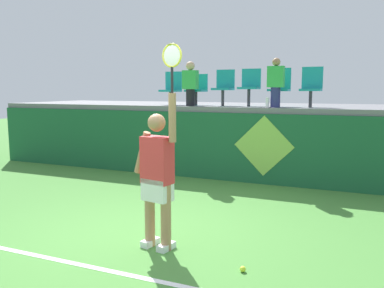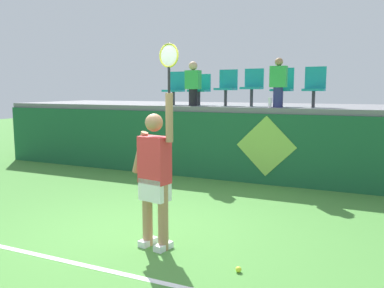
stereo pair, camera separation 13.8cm
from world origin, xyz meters
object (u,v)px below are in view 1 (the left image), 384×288
(stadium_chair_2, at_px, (224,86))
(stadium_chair_1, at_px, (197,88))
(stadium_chair_4, at_px, (280,86))
(tennis_ball, at_px, (243,269))
(stadium_chair_5, at_px, (311,85))
(tennis_player, at_px, (158,174))
(stadium_chair_3, at_px, (250,85))
(stadium_chair_0, at_px, (172,87))
(water_bottle, at_px, (267,103))
(spectator_0, at_px, (190,83))
(spectator_1, at_px, (276,82))

(stadium_chair_2, bearing_deg, stadium_chair_1, -179.52)
(stadium_chair_1, bearing_deg, stadium_chair_4, 0.27)
(tennis_ball, relative_size, stadium_chair_5, 0.08)
(tennis_player, xyz_separation_m, stadium_chair_1, (-1.42, 4.68, 1.07))
(tennis_player, bearing_deg, stadium_chair_3, 91.50)
(stadium_chair_0, height_order, stadium_chair_4, stadium_chair_4)
(water_bottle, distance_m, stadium_chair_1, 1.94)
(stadium_chair_1, distance_m, stadium_chair_2, 0.68)
(stadium_chair_0, distance_m, spectator_0, 0.80)
(stadium_chair_2, xyz_separation_m, stadium_chair_5, (1.97, 0.00, -0.00))
(tennis_player, height_order, spectator_0, spectator_0)
(stadium_chair_3, bearing_deg, spectator_1, -32.41)
(tennis_ball, height_order, stadium_chair_1, stadium_chair_1)
(stadium_chair_0, height_order, stadium_chair_5, stadium_chair_5)
(stadium_chair_0, xyz_separation_m, stadium_chair_2, (1.36, -0.00, 0.03))
(tennis_ball, height_order, spectator_1, spectator_1)
(stadium_chair_5, bearing_deg, stadium_chair_1, -179.78)
(stadium_chair_1, distance_m, spectator_0, 0.42)
(spectator_1, bearing_deg, stadium_chair_5, 32.76)
(stadium_chair_4, height_order, spectator_1, spectator_1)
(stadium_chair_0, relative_size, spectator_0, 0.81)
(tennis_ball, height_order, stadium_chair_3, stadium_chair_3)
(water_bottle, height_order, stadium_chair_0, stadium_chair_0)
(stadium_chair_1, height_order, stadium_chair_5, stadium_chair_5)
(tennis_player, height_order, stadium_chair_1, tennis_player)
(stadium_chair_1, xyz_separation_m, stadium_chair_2, (0.68, 0.01, 0.05))
(stadium_chair_5, bearing_deg, tennis_ball, -90.65)
(stadium_chair_5, distance_m, spectator_0, 2.68)
(stadium_chair_4, xyz_separation_m, spectator_1, (0.00, -0.43, 0.07))
(stadium_chair_1, relative_size, spectator_1, 0.72)
(stadium_chair_3, bearing_deg, stadium_chair_0, 179.87)
(stadium_chair_2, xyz_separation_m, spectator_1, (1.30, -0.43, 0.07))
(stadium_chair_0, bearing_deg, tennis_ball, -56.38)
(tennis_player, relative_size, stadium_chair_4, 2.96)
(spectator_0, bearing_deg, stadium_chair_1, 90.00)
(stadium_chair_3, distance_m, stadium_chair_4, 0.68)
(tennis_player, xyz_separation_m, stadium_chair_4, (0.55, 4.68, 1.11))
(tennis_player, bearing_deg, stadium_chair_4, 83.27)
(tennis_player, relative_size, spectator_1, 2.43)
(tennis_player, xyz_separation_m, tennis_ball, (1.17, -0.24, -0.92))
(tennis_player, relative_size, stadium_chair_3, 2.96)
(water_bottle, xyz_separation_m, spectator_1, (0.14, 0.12, 0.43))
(stadium_chair_1, bearing_deg, stadium_chair_5, 0.22)
(tennis_ball, distance_m, spectator_0, 5.61)
(tennis_player, height_order, water_bottle, tennis_player)
(tennis_ball, relative_size, water_bottle, 0.31)
(tennis_ball, height_order, spectator_0, spectator_0)
(stadium_chair_0, distance_m, stadium_chair_1, 0.68)
(stadium_chair_1, height_order, spectator_1, spectator_1)
(tennis_ball, distance_m, stadium_chair_4, 5.36)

